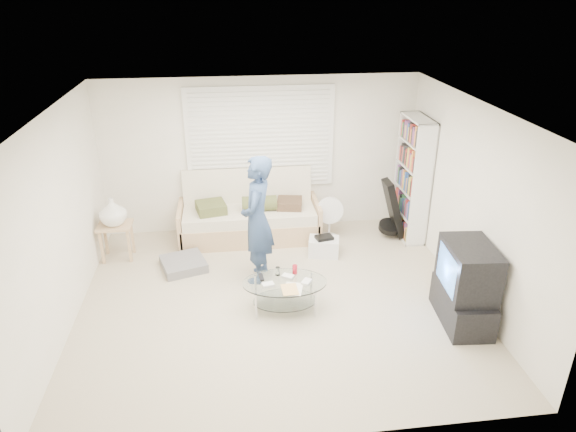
{
  "coord_description": "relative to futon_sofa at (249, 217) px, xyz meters",
  "views": [
    {
      "loc": [
        -0.55,
        -5.59,
        3.8
      ],
      "look_at": [
        0.2,
        0.3,
        1.06
      ],
      "focal_mm": 32.0,
      "sensor_mm": 36.0,
      "label": 1
    }
  ],
  "objects": [
    {
      "name": "standing_person",
      "position": [
        0.05,
        -1.29,
        0.54
      ],
      "size": [
        0.58,
        0.74,
        1.79
      ],
      "primitive_type": "imported",
      "rotation": [
        0.0,
        0.0,
        -1.84
      ],
      "color": "navy",
      "rests_on": "ground"
    },
    {
      "name": "tv_unit",
      "position": [
        2.43,
        -2.59,
        0.14
      ],
      "size": [
        0.59,
        0.98,
        1.03
      ],
      "color": "black",
      "rests_on": "ground"
    },
    {
      "name": "storage_bin",
      "position": [
        1.08,
        -0.75,
        -0.21
      ],
      "size": [
        0.51,
        0.41,
        0.31
      ],
      "color": "white",
      "rests_on": "ground"
    },
    {
      "name": "futon_sofa",
      "position": [
        0.0,
        0.0,
        0.0
      ],
      "size": [
        2.21,
        0.89,
        1.08
      ],
      "color": "tan",
      "rests_on": "ground"
    },
    {
      "name": "side_table",
      "position": [
        -1.99,
        -0.46,
        0.36
      ],
      "size": [
        0.49,
        0.39,
        0.97
      ],
      "color": "tan",
      "rests_on": "ground"
    },
    {
      "name": "ground",
      "position": [
        0.23,
        -1.88,
        -0.35
      ],
      "size": [
        5.0,
        5.0,
        0.0
      ],
      "primitive_type": "plane",
      "color": "#BBAE91",
      "rests_on": "ground"
    },
    {
      "name": "bookshelf",
      "position": [
        2.55,
        -0.26,
        0.62
      ],
      "size": [
        0.31,
        0.82,
        1.95
      ],
      "color": "white",
      "rests_on": "ground"
    },
    {
      "name": "floor_fan",
      "position": [
        1.26,
        -0.21,
        0.06
      ],
      "size": [
        0.43,
        0.29,
        0.72
      ],
      "color": "white",
      "rests_on": "ground"
    },
    {
      "name": "coffee_table",
      "position": [
        0.33,
        -2.07,
        -0.04
      ],
      "size": [
        1.09,
        0.72,
        0.51
      ],
      "color": "silver",
      "rests_on": "ground"
    },
    {
      "name": "grey_floor_pillow",
      "position": [
        -1.01,
        -0.89,
        -0.29
      ],
      "size": [
        0.73,
        0.73,
        0.13
      ],
      "primitive_type": "cube",
      "rotation": [
        0.0,
        0.0,
        0.3
      ],
      "color": "slate",
      "rests_on": "ground"
    },
    {
      "name": "guitar_case",
      "position": [
        2.27,
        -0.3,
        0.07
      ],
      "size": [
        0.4,
        0.36,
        0.95
      ],
      "color": "black",
      "rests_on": "ground"
    },
    {
      "name": "room_shell",
      "position": [
        0.23,
        -1.4,
        1.28
      ],
      "size": [
        5.02,
        4.52,
        2.51
      ],
      "color": "silver",
      "rests_on": "ground"
    },
    {
      "name": "window_blinds",
      "position": [
        0.23,
        0.32,
        1.2
      ],
      "size": [
        2.32,
        0.08,
        1.62
      ],
      "color": "silver",
      "rests_on": "ground"
    }
  ]
}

